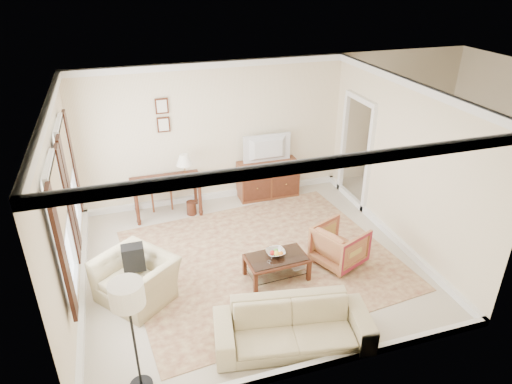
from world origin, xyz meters
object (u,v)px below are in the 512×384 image
tv (269,141)px  club_armchair (136,272)px  writing_desk (166,185)px  coffee_table (277,262)px  sideboard (268,179)px  sofa (293,320)px  striped_armchair (340,243)px

tv → club_armchair: (-2.96, -2.59, -0.81)m
writing_desk → tv: bearing=3.9°
coffee_table → tv: bearing=73.9°
writing_desk → coffee_table: bearing=-62.3°
club_armchair → coffee_table: bearing=46.8°
sideboard → club_armchair: bearing=-138.6°
writing_desk → tv: size_ratio=1.41×
writing_desk → sideboard: bearing=4.4°
sofa → striped_armchair: bearing=56.1°
sideboard → club_armchair: club_armchair is taller
coffee_table → striped_armchair: striped_armchair is taller
tv → sofa: 4.40m
striped_armchair → club_armchair: 3.31m
writing_desk → tv: 2.27m
striped_armchair → club_armchair: (-3.31, 0.10, 0.08)m
club_armchair → striped_armchair: bearing=49.7°
writing_desk → sofa: (1.10, -4.03, -0.24)m
sofa → coffee_table: bearing=88.8°
coffee_table → club_armchair: club_armchair is taller
writing_desk → striped_armchair: (2.52, -2.54, -0.26)m
sideboard → sofa: sofa is taller
coffee_table → club_armchair: bearing=175.4°
sideboard → tv: bearing=-90.0°
writing_desk → striped_armchair: 3.59m
tv → sideboard: bearing=-90.0°
tv → sofa: tv is taller
tv → sofa: size_ratio=0.47×
sofa → writing_desk: bearing=115.2°
sideboard → coffee_table: size_ratio=1.29×
club_armchair → sofa: (1.89, -1.58, -0.06)m
sideboard → coffee_table: 2.90m
club_armchair → sofa: 2.47m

